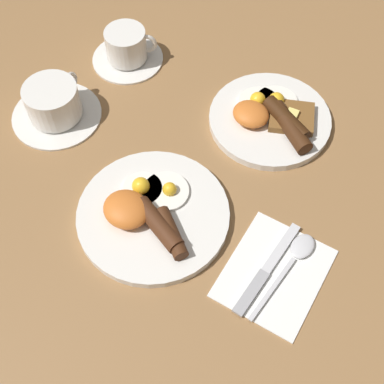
{
  "coord_description": "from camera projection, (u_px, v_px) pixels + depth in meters",
  "views": [
    {
      "loc": [
        0.3,
        -0.33,
        0.76
      ],
      "look_at": [
        0.03,
        0.06,
        0.03
      ],
      "focal_mm": 50.0,
      "sensor_mm": 36.0,
      "label": 1
    }
  ],
  "objects": [
    {
      "name": "teacup_near",
      "position": [
        54.0,
        104.0,
        0.97
      ],
      "size": [
        0.17,
        0.17,
        0.07
      ],
      "color": "silver",
      "rests_on": "ground_plane"
    },
    {
      "name": "breakfast_plate_near",
      "position": [
        151.0,
        213.0,
        0.87
      ],
      "size": [
        0.25,
        0.25,
        0.05
      ],
      "color": "silver",
      "rests_on": "ground_plane"
    },
    {
      "name": "breakfast_plate_far",
      "position": [
        272.0,
        118.0,
        0.98
      ],
      "size": [
        0.22,
        0.22,
        0.05
      ],
      "color": "silver",
      "rests_on": "ground_plane"
    },
    {
      "name": "ground_plane",
      "position": [
        154.0,
        217.0,
        0.88
      ],
      "size": [
        3.0,
        3.0,
        0.0
      ],
      "primitive_type": "plane",
      "color": "olive"
    },
    {
      "name": "teacup_far",
      "position": [
        127.0,
        48.0,
        1.05
      ],
      "size": [
        0.14,
        0.14,
        0.07
      ],
      "color": "silver",
      "rests_on": "ground_plane"
    },
    {
      "name": "napkin",
      "position": [
        274.0,
        273.0,
        0.82
      ],
      "size": [
        0.15,
        0.18,
        0.01
      ],
      "primitive_type": "cube",
      "rotation": [
        0.0,
        0.0,
        0.07
      ],
      "color": "white",
      "rests_on": "ground_plane"
    },
    {
      "name": "spoon",
      "position": [
        296.0,
        255.0,
        0.83
      ],
      "size": [
        0.04,
        0.17,
        0.01
      ],
      "rotation": [
        0.0,
        0.0,
        1.53
      ],
      "color": "silver",
      "rests_on": "napkin"
    },
    {
      "name": "knife",
      "position": [
        264.0,
        273.0,
        0.82
      ],
      "size": [
        0.02,
        0.18,
        0.01
      ],
      "rotation": [
        0.0,
        0.0,
        1.57
      ],
      "color": "silver",
      "rests_on": "napkin"
    }
  ]
}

